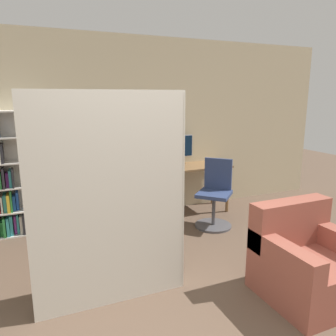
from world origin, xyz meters
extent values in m
cube|color=#C6B793|center=(0.00, 3.38, 1.35)|extent=(8.00, 0.06, 2.70)
cube|color=brown|center=(1.27, 3.06, 0.75)|extent=(1.44, 0.58, 0.03)
cylinder|color=brown|center=(0.61, 2.83, 0.37)|extent=(0.05, 0.05, 0.73)
cylinder|color=brown|center=(1.93, 2.83, 0.37)|extent=(0.05, 0.05, 0.73)
cylinder|color=brown|center=(0.61, 3.29, 0.37)|extent=(0.05, 0.05, 0.73)
cylinder|color=brown|center=(1.93, 3.29, 0.37)|extent=(0.05, 0.05, 0.73)
cylinder|color=#B7B7BC|center=(1.25, 3.23, 0.77)|extent=(0.19, 0.19, 0.02)
cylinder|color=#B7B7BC|center=(1.25, 3.23, 0.84)|extent=(0.04, 0.04, 0.11)
cube|color=#B7B7BC|center=(1.25, 3.24, 1.05)|extent=(0.49, 0.02, 0.35)
cube|color=#0A1E38|center=(1.25, 3.23, 1.05)|extent=(0.46, 0.03, 0.32)
cylinder|color=#4C4C51|center=(1.41, 2.38, 0.01)|extent=(0.52, 0.52, 0.03)
cylinder|color=#4C4C51|center=(1.41, 2.38, 0.24)|extent=(0.05, 0.05, 0.43)
cube|color=navy|center=(1.41, 2.38, 0.48)|extent=(0.62, 0.62, 0.05)
cube|color=navy|center=(1.55, 2.52, 0.73)|extent=(0.31, 0.31, 0.45)
cube|color=beige|center=(-0.70, 3.19, 0.83)|extent=(0.02, 0.31, 1.65)
cube|color=beige|center=(-1.07, 3.34, 0.83)|extent=(0.75, 0.02, 1.65)
cube|color=beige|center=(-1.07, 3.19, 0.01)|extent=(0.71, 0.27, 0.02)
cube|color=beige|center=(-1.07, 3.19, 0.34)|extent=(0.71, 0.27, 0.02)
cube|color=beige|center=(-1.07, 3.19, 0.66)|extent=(0.71, 0.27, 0.02)
cube|color=beige|center=(-1.07, 3.19, 0.99)|extent=(0.71, 0.27, 0.02)
cube|color=beige|center=(-1.07, 3.19, 1.32)|extent=(0.71, 0.27, 0.02)
cube|color=beige|center=(-1.07, 3.19, 1.64)|extent=(0.71, 0.27, 0.02)
cube|color=#287A38|center=(-1.36, 3.20, 0.12)|extent=(0.04, 0.17, 0.20)
cube|color=#287A38|center=(-1.32, 3.17, 0.15)|extent=(0.03, 0.21, 0.25)
cube|color=teal|center=(-1.27, 3.17, 0.14)|extent=(0.03, 0.20, 0.25)
cube|color=teal|center=(-1.23, 3.18, 0.15)|extent=(0.04, 0.17, 0.27)
cube|color=#7A2D84|center=(-1.19, 3.23, 0.14)|extent=(0.03, 0.19, 0.25)
cube|color=teal|center=(-1.15, 3.23, 0.15)|extent=(0.03, 0.20, 0.26)
cube|color=silver|center=(-1.12, 3.22, 0.14)|extent=(0.03, 0.22, 0.25)
cube|color=#232328|center=(-1.08, 3.15, 0.16)|extent=(0.03, 0.16, 0.28)
cube|color=silver|center=(-1.32, 3.22, 0.45)|extent=(0.02, 0.23, 0.21)
cube|color=teal|center=(-1.28, 3.21, 0.46)|extent=(0.04, 0.20, 0.22)
cube|color=gold|center=(-1.24, 3.17, 0.46)|extent=(0.04, 0.21, 0.23)
cube|color=#287A38|center=(-1.20, 3.18, 0.48)|extent=(0.02, 0.19, 0.28)
cube|color=#1E4C9E|center=(-1.17, 3.21, 0.45)|extent=(0.04, 0.17, 0.20)
cube|color=#1E4C9E|center=(-1.13, 3.23, 0.47)|extent=(0.03, 0.16, 0.25)
cube|color=#287A38|center=(-1.30, 3.17, 0.77)|extent=(0.02, 0.18, 0.19)
cube|color=#232328|center=(-1.26, 3.16, 0.80)|extent=(0.03, 0.20, 0.26)
cube|color=#7A2D84|center=(-1.22, 3.21, 0.77)|extent=(0.04, 0.15, 0.19)
cube|color=teal|center=(-1.19, 3.20, 0.78)|extent=(0.03, 0.21, 0.22)
cube|color=#232328|center=(-1.16, 3.15, 0.80)|extent=(0.02, 0.16, 0.25)
cube|color=silver|center=(-1.28, 3.17, 1.11)|extent=(0.02, 0.21, 0.23)
cube|color=#232328|center=(-1.25, 3.18, 1.12)|extent=(0.03, 0.22, 0.24)
cube|color=beige|center=(-0.33, 1.28, 0.94)|extent=(1.36, 0.19, 1.88)
cube|color=beige|center=(0.35, 1.28, 0.94)|extent=(0.01, 0.19, 1.85)
cube|color=#934C3D|center=(1.35, 0.57, 0.20)|extent=(0.85, 0.80, 0.40)
cube|color=#934C3D|center=(1.35, 0.87, 0.62)|extent=(0.85, 0.20, 0.45)
cube|color=#934C3D|center=(1.01, 0.57, 0.50)|extent=(0.16, 0.80, 0.20)
camera|label=1|loc=(-0.93, -1.42, 1.83)|focal=35.00mm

